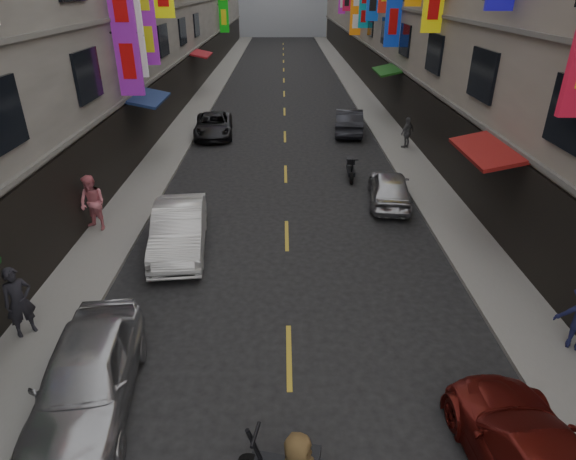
{
  "coord_description": "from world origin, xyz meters",
  "views": [
    {
      "loc": [
        -0.12,
        3.46,
        7.62
      ],
      "look_at": [
        -0.03,
        11.43,
        3.56
      ],
      "focal_mm": 30.0,
      "sensor_mm": 36.0,
      "label": 1
    }
  ],
  "objects_px": {
    "pedestrian_lnear": "(19,302)",
    "pedestrian_rfar": "(407,133)",
    "scooter_far_right": "(351,169)",
    "car_left_mid": "(179,229)",
    "car_left_far": "(214,125)",
    "car_left_near": "(87,376)",
    "car_right_mid": "(390,188)",
    "car_right_far": "(349,121)",
    "pedestrian_lfar": "(93,203)"
  },
  "relations": [
    {
      "from": "car_left_near",
      "to": "car_left_far",
      "type": "bearing_deg",
      "value": 83.74
    },
    {
      "from": "car_left_mid",
      "to": "car_left_far",
      "type": "height_order",
      "value": "car_left_mid"
    },
    {
      "from": "pedestrian_rfar",
      "to": "car_right_mid",
      "type": "bearing_deg",
      "value": 32.9
    },
    {
      "from": "pedestrian_lnear",
      "to": "pedestrian_rfar",
      "type": "distance_m",
      "value": 19.35
    },
    {
      "from": "pedestrian_rfar",
      "to": "car_left_far",
      "type": "bearing_deg",
      "value": -53.54
    },
    {
      "from": "car_right_mid",
      "to": "car_right_far",
      "type": "xyz_separation_m",
      "value": [
        -0.35,
        9.95,
        0.05
      ]
    },
    {
      "from": "scooter_far_right",
      "to": "pedestrian_rfar",
      "type": "height_order",
      "value": "pedestrian_rfar"
    },
    {
      "from": "scooter_far_right",
      "to": "car_left_near",
      "type": "distance_m",
      "value": 14.49
    },
    {
      "from": "car_left_near",
      "to": "pedestrian_rfar",
      "type": "relative_size",
      "value": 2.8
    },
    {
      "from": "scooter_far_right",
      "to": "car_left_far",
      "type": "bearing_deg",
      "value": -41.85
    },
    {
      "from": "car_left_near",
      "to": "car_right_far",
      "type": "height_order",
      "value": "car_left_near"
    },
    {
      "from": "car_right_far",
      "to": "pedestrian_lfar",
      "type": "bearing_deg",
      "value": 56.8
    },
    {
      "from": "car_left_mid",
      "to": "pedestrian_lnear",
      "type": "height_order",
      "value": "pedestrian_lnear"
    },
    {
      "from": "scooter_far_right",
      "to": "car_right_far",
      "type": "height_order",
      "value": "car_right_far"
    },
    {
      "from": "car_left_mid",
      "to": "pedestrian_rfar",
      "type": "relative_size",
      "value": 2.82
    },
    {
      "from": "car_right_mid",
      "to": "pedestrian_lnear",
      "type": "height_order",
      "value": "pedestrian_lnear"
    },
    {
      "from": "car_left_far",
      "to": "pedestrian_rfar",
      "type": "height_order",
      "value": "pedestrian_rfar"
    },
    {
      "from": "pedestrian_lnear",
      "to": "pedestrian_rfar",
      "type": "bearing_deg",
      "value": 4.62
    },
    {
      "from": "scooter_far_right",
      "to": "pedestrian_rfar",
      "type": "distance_m",
      "value": 5.34
    },
    {
      "from": "car_right_far",
      "to": "pedestrian_lnear",
      "type": "xyz_separation_m",
      "value": [
        -9.97,
        -17.87,
        0.32
      ]
    },
    {
      "from": "pedestrian_lfar",
      "to": "pedestrian_lnear",
      "type": "bearing_deg",
      "value": -63.4
    },
    {
      "from": "scooter_far_right",
      "to": "car_right_far",
      "type": "xyz_separation_m",
      "value": [
        0.81,
        7.24,
        0.26
      ]
    },
    {
      "from": "scooter_far_right",
      "to": "pedestrian_lfar",
      "type": "relative_size",
      "value": 0.93
    },
    {
      "from": "car_left_mid",
      "to": "pedestrian_lnear",
      "type": "relative_size",
      "value": 2.47
    },
    {
      "from": "car_left_mid",
      "to": "car_left_far",
      "type": "relative_size",
      "value": 1.0
    },
    {
      "from": "car_left_mid",
      "to": "car_left_near",
      "type": "bearing_deg",
      "value": -101.41
    },
    {
      "from": "car_right_mid",
      "to": "pedestrian_lfar",
      "type": "xyz_separation_m",
      "value": [
        -10.53,
        -2.38,
        0.44
      ]
    },
    {
      "from": "car_left_far",
      "to": "pedestrian_lnear",
      "type": "distance_m",
      "value": 17.56
    },
    {
      "from": "car_right_mid",
      "to": "pedestrian_lnear",
      "type": "distance_m",
      "value": 13.01
    },
    {
      "from": "car_left_far",
      "to": "car_right_far",
      "type": "distance_m",
      "value": 7.67
    },
    {
      "from": "car_left_far",
      "to": "pedestrian_rfar",
      "type": "xyz_separation_m",
      "value": [
        10.24,
        -2.68,
        0.29
      ]
    },
    {
      "from": "car_left_near",
      "to": "pedestrian_lfar",
      "type": "relative_size",
      "value": 2.28
    },
    {
      "from": "car_left_near",
      "to": "car_left_far",
      "type": "xyz_separation_m",
      "value": [
        0.0,
        19.54,
        -0.14
      ]
    },
    {
      "from": "pedestrian_lnear",
      "to": "pedestrian_lfar",
      "type": "bearing_deg",
      "value": 47.23
    },
    {
      "from": "pedestrian_lfar",
      "to": "car_left_mid",
      "type": "bearing_deg",
      "value": 2.3
    },
    {
      "from": "car_left_near",
      "to": "car_right_far",
      "type": "distance_m",
      "value": 21.42
    },
    {
      "from": "pedestrian_lfar",
      "to": "pedestrian_rfar",
      "type": "relative_size",
      "value": 1.23
    },
    {
      "from": "scooter_far_right",
      "to": "car_left_mid",
      "type": "xyz_separation_m",
      "value": [
        -6.27,
        -6.35,
        0.29
      ]
    },
    {
      "from": "scooter_far_right",
      "to": "car_left_far",
      "type": "relative_size",
      "value": 0.41
    },
    {
      "from": "car_right_far",
      "to": "pedestrian_lfar",
      "type": "relative_size",
      "value": 2.21
    },
    {
      "from": "pedestrian_lfar",
      "to": "car_right_far",
      "type": "bearing_deg",
      "value": 74.92
    },
    {
      "from": "car_left_mid",
      "to": "car_right_mid",
      "type": "xyz_separation_m",
      "value": [
        7.42,
        3.64,
        -0.08
      ]
    },
    {
      "from": "scooter_far_right",
      "to": "car_right_mid",
      "type": "height_order",
      "value": "car_right_mid"
    },
    {
      "from": "car_left_far",
      "to": "pedestrian_rfar",
      "type": "distance_m",
      "value": 10.59
    },
    {
      "from": "car_left_far",
      "to": "pedestrian_lfar",
      "type": "xyz_separation_m",
      "value": [
        -2.53,
        -11.86,
        0.47
      ]
    },
    {
      "from": "car_left_mid",
      "to": "car_left_far",
      "type": "distance_m",
      "value": 13.14
    },
    {
      "from": "car_right_mid",
      "to": "pedestrian_rfar",
      "type": "height_order",
      "value": "pedestrian_rfar"
    },
    {
      "from": "scooter_far_right",
      "to": "pedestrian_rfar",
      "type": "relative_size",
      "value": 1.15
    },
    {
      "from": "scooter_far_right",
      "to": "pedestrian_lfar",
      "type": "bearing_deg",
      "value": 31.34
    },
    {
      "from": "scooter_far_right",
      "to": "car_left_mid",
      "type": "bearing_deg",
      "value": 48.23
    }
  ]
}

